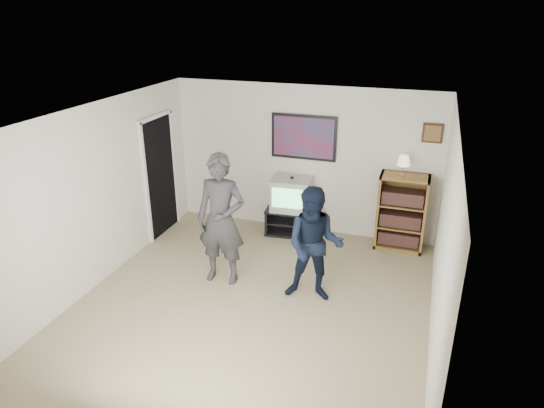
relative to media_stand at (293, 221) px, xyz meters
The scene contains 13 objects.
room_shell 2.15m from the media_stand, 87.43° to the right, with size 4.51×5.00×2.51m.
media_stand is the anchor object (origin of this frame).
crt_television 0.50m from the media_stand, behind, with size 0.64×0.54×0.54m, color #ACACA6, non-canonical shape.
bookshelf 1.81m from the media_stand, ahead, with size 0.75×0.43×1.23m, color brown, non-canonical shape.
table_lamp 2.08m from the media_stand, ahead, with size 0.21×0.21×0.33m, color #FFE9C1, non-canonical shape.
person_tall 1.97m from the media_stand, 106.74° to the right, with size 0.68×0.45×1.87m, color #2C2C2E.
person_short 2.07m from the media_stand, 66.08° to the right, with size 0.77×0.60×1.58m, color black.
controller_left 1.92m from the media_stand, 110.36° to the right, with size 0.04×0.12×0.04m, color white.
controller_right 1.99m from the media_stand, 62.13° to the right, with size 0.04×0.12×0.04m, color white.
poster 1.45m from the media_stand, 70.94° to the left, with size 1.10×0.03×0.75m, color black.
air_vent 1.80m from the media_stand, 151.75° to the left, with size 0.28×0.02×0.14m, color white.
small_picture 2.67m from the media_stand, ahead, with size 0.30×0.03×0.30m, color #371C11.
doorway 2.37m from the media_stand, 163.67° to the right, with size 0.03×0.85×2.00m, color black.
Camera 1 is at (1.97, -5.05, 3.70)m, focal length 32.00 mm.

